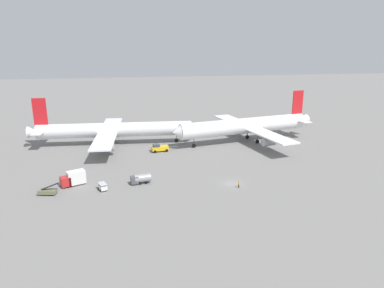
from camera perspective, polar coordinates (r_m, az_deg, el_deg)
The scene contains 9 objects.
ground_plane at distance 87.31m, azimuth 6.60°, elevation -6.50°, with size 600.00×600.00×0.00m, color slate.
airliner_at_gate_left at distance 121.70m, azimuth -12.69°, elevation 2.24°, with size 57.42×44.79×16.50m.
airliner_being_pushed at distance 123.54m, azimuth 8.80°, elevation 2.94°, with size 53.21×46.82×17.11m.
pushback_tug at distance 112.38m, azimuth -5.37°, elevation -0.63°, with size 8.68×3.46×2.90m.
gse_catering_truck_tall at distance 90.15m, azimuth -18.89°, elevation -5.35°, with size 6.31×4.55×3.50m.
gse_baggage_cart_near_cluster at distance 85.45m, azimuth -14.45°, elevation -6.81°, with size 2.46×3.12×1.71m.
gse_belt_loader_portside at distance 87.02m, azimuth -22.61°, elevation -7.18°, with size 5.07×2.58×3.02m.
gse_fuel_bowser_stubby at distance 87.26m, azimuth -8.45°, elevation -5.64°, with size 5.12×2.56×2.40m.
ground_crew_ramp_agent_by_cones at distance 84.94m, azimuth 7.68°, elevation -6.59°, with size 0.36×0.36×1.61m.
Camera 1 is at (-24.37, -76.96, 33.25)m, focal length 32.51 mm.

